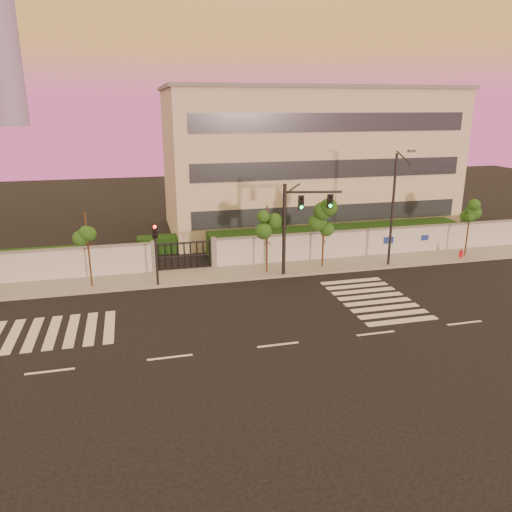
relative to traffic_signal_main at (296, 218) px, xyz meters
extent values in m
plane|color=black|center=(-3.91, -9.32, -3.83)|extent=(120.00, 120.00, 0.00)
cube|color=gray|center=(-3.91, 1.18, -3.75)|extent=(60.00, 3.00, 0.15)
cube|color=silver|center=(10.59, 2.68, -2.83)|extent=(31.00, 0.30, 2.00)
cube|color=slate|center=(10.59, 2.68, -1.77)|extent=(31.00, 0.36, 0.12)
cube|color=slate|center=(-8.91, 2.68, -2.73)|extent=(0.35, 0.35, 2.20)
cube|color=slate|center=(-4.91, 2.68, -2.73)|extent=(0.35, 0.35, 2.20)
cube|color=black|center=(5.09, 5.18, -2.93)|extent=(20.00, 2.00, 1.80)
cube|color=black|center=(-6.91, 7.68, -3.23)|extent=(6.00, 1.50, 1.20)
cube|color=beige|center=(5.09, 12.68, 2.17)|extent=(24.00, 12.00, 12.00)
cube|color=#262D38|center=(5.09, 6.66, -1.33)|extent=(22.00, 0.08, 1.40)
cube|color=#262D38|center=(5.09, 6.66, 2.17)|extent=(22.00, 0.08, 1.40)
cube|color=#262D38|center=(5.09, 6.66, 5.67)|extent=(22.00, 0.08, 1.40)
cube|color=slate|center=(5.09, 12.68, 8.27)|extent=(24.40, 12.40, 0.30)
cube|color=silver|center=(-16.11, -5.32, -3.82)|extent=(0.50, 4.00, 0.02)
cube|color=silver|center=(-15.21, -5.32, -3.82)|extent=(0.50, 4.00, 0.02)
cube|color=silver|center=(-14.31, -5.32, -3.82)|extent=(0.50, 4.00, 0.02)
cube|color=silver|center=(-13.41, -5.32, -3.82)|extent=(0.50, 4.00, 0.02)
cube|color=silver|center=(-12.51, -5.32, -3.82)|extent=(0.50, 4.00, 0.02)
cube|color=silver|center=(-11.61, -5.32, -3.82)|extent=(0.50, 4.00, 0.02)
cube|color=silver|center=(3.09, -8.32, -3.82)|extent=(4.00, 0.50, 0.02)
cube|color=silver|center=(3.09, -7.42, -3.82)|extent=(4.00, 0.50, 0.02)
cube|color=silver|center=(3.09, -6.52, -3.82)|extent=(4.00, 0.50, 0.02)
cube|color=silver|center=(3.09, -5.62, -3.82)|extent=(4.00, 0.50, 0.02)
cube|color=silver|center=(3.09, -4.72, -3.82)|extent=(4.00, 0.50, 0.02)
cube|color=silver|center=(3.09, -3.82, -3.82)|extent=(4.00, 0.50, 0.02)
cube|color=silver|center=(3.09, -2.92, -3.82)|extent=(4.00, 0.50, 0.02)
cube|color=silver|center=(3.09, -2.02, -3.82)|extent=(4.00, 0.50, 0.02)
cube|color=silver|center=(-13.91, -9.32, -3.82)|extent=(2.00, 0.15, 0.01)
cube|color=silver|center=(-8.91, -9.32, -3.82)|extent=(2.00, 0.15, 0.01)
cube|color=silver|center=(-3.91, -9.32, -3.82)|extent=(2.00, 0.15, 0.01)
cube|color=silver|center=(1.09, -9.32, -3.82)|extent=(2.00, 0.15, 0.01)
cube|color=silver|center=(6.09, -9.32, -3.82)|extent=(2.00, 0.15, 0.01)
cylinder|color=#382314|center=(-12.78, 0.68, -1.46)|extent=(0.11, 0.11, 4.74)
sphere|color=#1D3F12|center=(-12.78, 0.68, -0.04)|extent=(1.00, 1.00, 1.00)
sphere|color=#1D3F12|center=(-12.46, 0.86, -0.75)|extent=(0.76, 0.76, 0.76)
sphere|color=#1D3F12|center=(-13.05, 0.54, -0.51)|extent=(0.73, 0.73, 0.73)
cylinder|color=#382314|center=(-1.73, 0.62, -1.52)|extent=(0.11, 0.11, 4.61)
sphere|color=#1D3F12|center=(-1.73, 0.62, -0.14)|extent=(1.01, 1.01, 1.01)
sphere|color=#1D3F12|center=(-1.41, 0.80, -0.83)|extent=(0.77, 0.77, 0.77)
sphere|color=#1D3F12|center=(-2.01, 0.48, -0.60)|extent=(0.74, 0.74, 0.74)
cylinder|color=#382314|center=(2.33, 1.00, -1.47)|extent=(0.13, 0.13, 4.72)
sphere|color=#1D3F12|center=(2.33, 1.00, -0.05)|extent=(1.17, 1.17, 1.17)
sphere|color=#1D3F12|center=(2.70, 1.22, -0.76)|extent=(0.89, 0.89, 0.89)
sphere|color=#1D3F12|center=(2.01, 0.84, -0.53)|extent=(0.85, 0.85, 0.85)
cylinder|color=#382314|center=(13.46, 0.85, -1.59)|extent=(0.11, 0.11, 4.47)
sphere|color=#1D3F12|center=(13.46, 0.85, -0.25)|extent=(1.02, 1.02, 1.02)
sphere|color=#1D3F12|center=(13.78, 1.03, -0.92)|extent=(0.78, 0.78, 0.78)
sphere|color=#1D3F12|center=(13.18, 0.71, -0.70)|extent=(0.74, 0.74, 0.74)
cylinder|color=black|center=(-0.76, 0.01, -0.80)|extent=(0.23, 0.23, 6.06)
cylinder|color=black|center=(1.09, 0.01, 1.64)|extent=(3.67, 0.87, 0.16)
cube|color=black|center=(0.31, -0.04, 1.01)|extent=(0.34, 0.18, 0.88)
sphere|color=#0CF259|center=(0.31, -0.15, 0.73)|extent=(0.20, 0.20, 0.20)
cube|color=black|center=(2.26, -0.04, 1.01)|extent=(0.34, 0.18, 0.88)
sphere|color=#0CF259|center=(2.26, -0.15, 0.73)|extent=(0.20, 0.20, 0.20)
cylinder|color=black|center=(-8.86, -0.06, -1.77)|extent=(0.15, 0.15, 4.11)
cube|color=black|center=(-8.86, -0.11, -0.27)|extent=(0.32, 0.16, 0.82)
sphere|color=red|center=(-8.86, -0.22, -0.01)|extent=(0.18, 0.18, 0.18)
cylinder|color=black|center=(6.89, 0.21, 0.04)|extent=(0.17, 0.17, 7.74)
cylinder|color=black|center=(6.89, -0.66, 3.71)|extent=(0.10, 1.85, 0.75)
cube|color=#3F3F44|center=(6.89, -1.53, 4.20)|extent=(0.48, 0.24, 0.15)
cylinder|color=red|center=(12.79, 0.39, -3.58)|extent=(0.22, 0.22, 0.50)
cylinder|color=red|center=(12.79, 0.39, -3.28)|extent=(0.28, 0.28, 0.10)
sphere|color=red|center=(12.79, 0.39, -3.17)|extent=(0.18, 0.18, 0.18)
cylinder|color=red|center=(12.79, 0.39, -3.48)|extent=(0.30, 0.20, 0.10)
camera|label=1|loc=(-10.04, -29.51, 6.89)|focal=35.00mm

